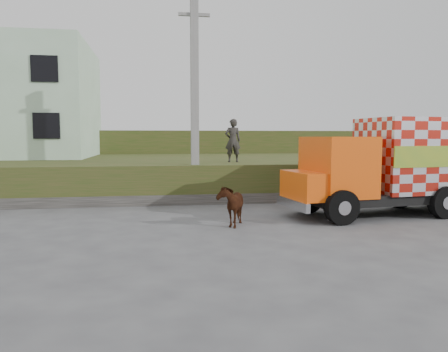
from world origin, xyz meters
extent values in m
plane|color=#474749|center=(0.00, 0.00, 0.00)|extent=(120.00, 120.00, 0.00)
cube|color=#2D4517|center=(0.00, 10.00, 0.75)|extent=(40.00, 12.00, 1.50)
cube|color=#2D4517|center=(0.00, 22.00, 1.50)|extent=(40.00, 12.00, 3.00)
cube|color=#595651|center=(-2.00, 4.20, 0.20)|extent=(16.00, 0.50, 0.40)
cube|color=gray|center=(-1.00, 4.60, 4.00)|extent=(0.30, 0.30, 8.00)
cube|color=gray|center=(-1.00, 4.60, 7.20)|extent=(1.20, 0.12, 0.12)
cube|color=black|center=(5.43, 1.01, 0.61)|extent=(6.59, 2.84, 0.33)
cube|color=#F3520C|center=(3.19, 0.73, 1.64)|extent=(1.94, 2.35, 1.88)
cube|color=#F3520C|center=(2.12, 0.60, 1.08)|extent=(1.18, 2.07, 0.85)
cube|color=silver|center=(6.55, 1.15, 1.97)|extent=(4.57, 2.77, 2.44)
cube|color=yellow|center=(6.41, 2.28, 1.97)|extent=(4.29, 0.57, 0.66)
cube|color=silver|center=(1.65, 0.54, 0.52)|extent=(0.41, 2.16, 0.28)
cylinder|color=black|center=(2.86, -0.40, 0.52)|extent=(1.07, 0.45, 1.03)
cylinder|color=black|center=(2.59, 1.74, 0.52)|extent=(1.07, 0.45, 1.03)
cylinder|color=black|center=(6.50, 0.05, 0.52)|extent=(1.07, 0.45, 1.03)
cylinder|color=black|center=(6.23, 2.20, 0.52)|extent=(1.07, 0.45, 1.03)
cylinder|color=black|center=(7.72, 2.38, 0.52)|extent=(1.07, 0.45, 1.03)
imported|color=black|center=(-0.36, 0.05, 0.61)|extent=(1.06, 1.57, 1.21)
imported|color=#312E2B|center=(0.76, 6.08, 2.42)|extent=(0.69, 0.46, 1.85)
camera|label=1|loc=(-2.51, -12.37, 2.57)|focal=35.00mm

